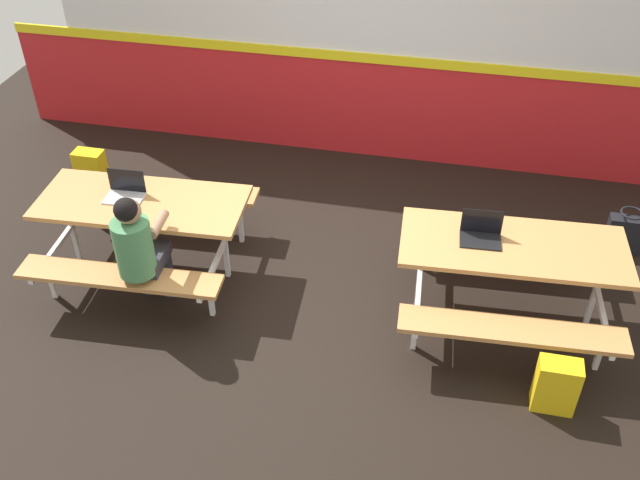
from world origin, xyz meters
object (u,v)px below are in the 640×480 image
object	(u,v)px
student_nearer	(138,246)
laptop_dark	(481,234)
picnic_table_right	(511,261)
tote_bag_bright	(626,233)
laptop_silver	(125,192)
picnic_table_left	(144,216)
satchel_spare	(92,170)
backpack_dark	(556,385)

from	to	relation	value
student_nearer	laptop_dark	size ratio (longest dim) A/B	3.64
picnic_table_right	tote_bag_bright	size ratio (longest dim) A/B	4.18
laptop_dark	laptop_silver	bearing A→B (deg)	-179.20
picnic_table_left	satchel_spare	world-z (taller)	picnic_table_left
picnic_table_right	satchel_spare	distance (m)	4.33
laptop_silver	backpack_dark	size ratio (longest dim) A/B	0.75
laptop_dark	tote_bag_bright	xyz separation A→B (m)	(1.36, 1.10, -0.59)
backpack_dark	satchel_spare	distance (m)	4.97
student_nearer	satchel_spare	world-z (taller)	student_nearer
tote_bag_bright	student_nearer	bearing A→B (deg)	-156.63
laptop_silver	laptop_dark	size ratio (longest dim) A/B	1.00
backpack_dark	satchel_spare	size ratio (longest dim) A/B	1.00
student_nearer	satchel_spare	size ratio (longest dim) A/B	2.74
laptop_dark	backpack_dark	bearing A→B (deg)	-55.36
laptop_dark	backpack_dark	size ratio (longest dim) A/B	0.75
student_nearer	tote_bag_bright	xyz separation A→B (m)	(3.97, 1.72, -0.51)
student_nearer	backpack_dark	world-z (taller)	student_nearer
picnic_table_left	backpack_dark	world-z (taller)	picnic_table_left
satchel_spare	student_nearer	bearing A→B (deg)	-51.42
laptop_dark	tote_bag_bright	bearing A→B (deg)	39.02
picnic_table_left	laptop_silver	bearing A→B (deg)	168.97
student_nearer	tote_bag_bright	bearing A→B (deg)	23.37
picnic_table_right	laptop_dark	size ratio (longest dim) A/B	5.43
backpack_dark	tote_bag_bright	size ratio (longest dim) A/B	1.02
picnic_table_right	backpack_dark	size ratio (longest dim) A/B	4.09
laptop_silver	backpack_dark	xyz separation A→B (m)	(3.61, -0.89, -0.57)
picnic_table_left	laptop_dark	world-z (taller)	laptop_dark
laptop_dark	satchel_spare	bearing A→B (deg)	165.32
picnic_table_left	tote_bag_bright	size ratio (longest dim) A/B	4.18
laptop_dark	satchel_spare	size ratio (longest dim) A/B	0.75
picnic_table_right	satchel_spare	bearing A→B (deg)	165.91
tote_bag_bright	picnic_table_right	bearing A→B (deg)	-134.25
satchel_spare	laptop_silver	bearing A→B (deg)	-48.28
backpack_dark	laptop_dark	bearing A→B (deg)	124.64
student_nearer	laptop_silver	world-z (taller)	student_nearer
laptop_silver	satchel_spare	world-z (taller)	laptop_silver
picnic_table_left	picnic_table_right	xyz separation A→B (m)	(3.09, 0.05, 0.00)
laptop_silver	tote_bag_bright	distance (m)	4.52
student_nearer	laptop_dark	world-z (taller)	student_nearer
student_nearer	satchel_spare	bearing A→B (deg)	128.58
laptop_silver	laptop_dark	bearing A→B (deg)	0.80
satchel_spare	picnic_table_left	bearing A→B (deg)	-44.88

